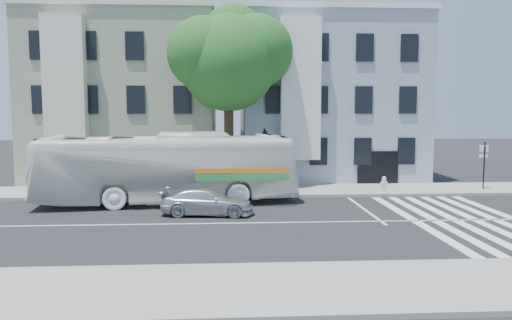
{
  "coord_description": "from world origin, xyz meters",
  "views": [
    {
      "loc": [
        -0.15,
        -20.79,
        4.8
      ],
      "look_at": [
        1.27,
        2.91,
        2.4
      ],
      "focal_mm": 35.0,
      "sensor_mm": 36.0,
      "label": 1
    }
  ],
  "objects": [
    {
      "name": "bus",
      "position": [
        -3.16,
        4.77,
        1.83
      ],
      "size": [
        4.53,
        13.37,
        3.65
      ],
      "primitive_type": "imported",
      "rotation": [
        0.0,
        0.0,
        1.68
      ],
      "color": "white",
      "rests_on": "ground"
    },
    {
      "name": "fire_hydrant",
      "position": [
        9.04,
        7.53,
        0.55
      ],
      "size": [
        0.45,
        0.31,
        0.78
      ],
      "rotation": [
        0.0,
        0.0,
        0.42
      ],
      "color": "beige",
      "rests_on": "sidewalk_far"
    },
    {
      "name": "sedan",
      "position": [
        -1.05,
        1.79,
        0.61
      ],
      "size": [
        2.13,
        4.38,
        1.23
      ],
      "primitive_type": "imported",
      "rotation": [
        0.0,
        0.0,
        1.47
      ],
      "color": "silver",
      "rests_on": "ground"
    },
    {
      "name": "street_tree",
      "position": [
        0.06,
        8.74,
        7.83
      ],
      "size": [
        7.3,
        5.9,
        11.1
      ],
      "color": "#2D2116",
      "rests_on": "ground"
    },
    {
      "name": "sidewalk_far",
      "position": [
        0.0,
        8.0,
        0.07
      ],
      "size": [
        80.0,
        4.0,
        0.15
      ],
      "primitive_type": "cube",
      "color": "gray",
      "rests_on": "ground"
    },
    {
      "name": "building_left",
      "position": [
        -7.0,
        15.0,
        5.5
      ],
      "size": [
        12.0,
        10.0,
        11.0
      ],
      "primitive_type": "cube",
      "color": "gray",
      "rests_on": "ground"
    },
    {
      "name": "hedge",
      "position": [
        -4.09,
        6.65,
        0.5
      ],
      "size": [
        8.54,
        1.89,
        0.7
      ],
      "primitive_type": null,
      "rotation": [
        0.0,
        0.0,
        0.12
      ],
      "color": "#2F5F1E",
      "rests_on": "sidewalk_far"
    },
    {
      "name": "ground",
      "position": [
        0.0,
        0.0,
        0.0
      ],
      "size": [
        120.0,
        120.0,
        0.0
      ],
      "primitive_type": "plane",
      "color": "black",
      "rests_on": "ground"
    },
    {
      "name": "building_right",
      "position": [
        7.0,
        15.0,
        5.5
      ],
      "size": [
        12.0,
        10.0,
        11.0
      ],
      "primitive_type": "cube",
      "color": "#8895A2",
      "rests_on": "ground"
    },
    {
      "name": "sidewalk_near",
      "position": [
        0.0,
        -8.0,
        0.07
      ],
      "size": [
        80.0,
        4.0,
        0.15
      ],
      "primitive_type": "cube",
      "color": "gray",
      "rests_on": "ground"
    },
    {
      "name": "traffic_signal",
      "position": [
        2.0,
        7.04,
        2.42
      ],
      "size": [
        0.39,
        0.51,
        3.75
      ],
      "rotation": [
        0.0,
        0.0,
        -0.18
      ],
      "color": "black",
      "rests_on": "ground"
    },
    {
      "name": "far_sign_pole",
      "position": [
        15.0,
        7.55,
        1.88
      ],
      "size": [
        0.5,
        0.2,
        2.77
      ],
      "rotation": [
        0.0,
        0.0,
        -0.16
      ],
      "color": "black",
      "rests_on": "sidewalk_far"
    }
  ]
}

